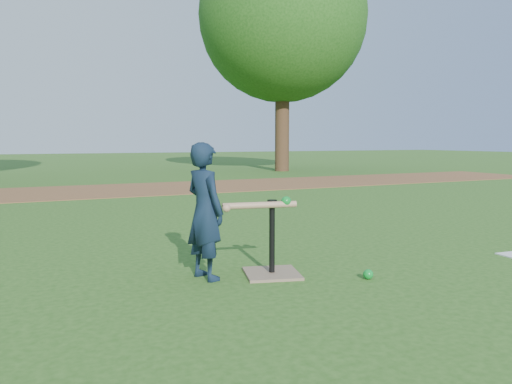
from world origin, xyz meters
name	(u,v)px	position (x,y,z in m)	size (l,w,h in m)	color
ground	(284,271)	(0.00, 0.00, 0.00)	(80.00, 80.00, 0.00)	#285116
dirt_strip	(119,190)	(0.00, 7.50, 0.01)	(24.00, 3.00, 0.01)	brown
child	(205,211)	(-0.66, 0.08, 0.54)	(0.39, 0.26, 1.08)	#101F32
wiffle_ball_ground	(368,274)	(0.48, -0.50, 0.04)	(0.08, 0.08, 0.08)	#0C8427
batting_tee	(272,262)	(-0.14, -0.06, 0.11)	(0.53, 0.53, 0.61)	#856B54
swing_action	(262,205)	(-0.25, -0.09, 0.59)	(0.63, 0.16, 0.10)	tan
tree_right	(283,18)	(6.50, 12.00, 5.29)	(5.80, 5.80, 8.21)	#382316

